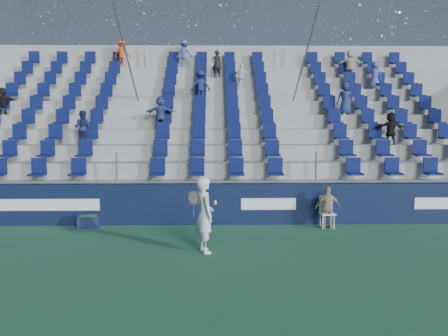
{
  "coord_description": "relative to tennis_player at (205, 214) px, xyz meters",
  "views": [
    {
      "loc": [
        -0.1,
        -11.3,
        3.25
      ],
      "look_at": [
        0.2,
        2.8,
        1.7
      ],
      "focal_mm": 40.0,
      "sensor_mm": 36.0,
      "label": 1
    }
  ],
  "objects": [
    {
      "name": "sponsor_wall",
      "position": [
        0.31,
        2.98,
        -0.3
      ],
      "size": [
        24.0,
        0.32,
        1.2
      ],
      "color": "black",
      "rests_on": "ground"
    },
    {
      "name": "ground",
      "position": [
        0.31,
        -0.17,
        -0.9
      ],
      "size": [
        70.0,
        70.0,
        0.0
      ],
      "primitive_type": "plane",
      "color": "#2A6442",
      "rests_on": "ground"
    },
    {
      "name": "line_judge",
      "position": [
        3.44,
        2.33,
        -0.29
      ],
      "size": [
        0.72,
        0.31,
        1.22
      ],
      "primitive_type": "imported",
      "rotation": [
        0.0,
        0.0,
        3.16
      ],
      "color": "tan",
      "rests_on": "ground"
    },
    {
      "name": "grandstand",
      "position": [
        0.31,
        8.07,
        1.24
      ],
      "size": [
        24.0,
        8.17,
        6.63
      ],
      "color": "#9A9A95",
      "rests_on": "ground"
    },
    {
      "name": "tennis_player",
      "position": [
        0.0,
        0.0,
        0.0
      ],
      "size": [
        0.71,
        0.75,
        1.79
      ],
      "color": "white",
      "rests_on": "ground"
    },
    {
      "name": "line_judge_chair",
      "position": [
        3.44,
        2.47,
        -0.38
      ],
      "size": [
        0.45,
        0.46,
        0.91
      ],
      "color": "white",
      "rests_on": "ground"
    },
    {
      "name": "ball_bin",
      "position": [
        -3.37,
        2.58,
        -0.71
      ],
      "size": [
        0.7,
        0.54,
        0.35
      ],
      "color": "#10183B",
      "rests_on": "ground"
    }
  ]
}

